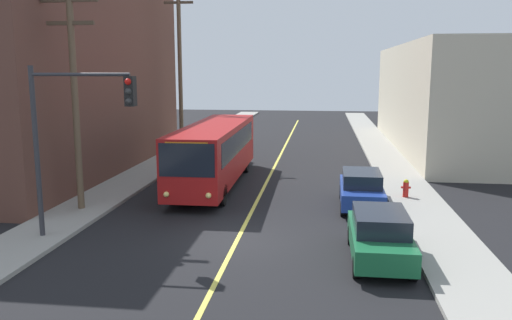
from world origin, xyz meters
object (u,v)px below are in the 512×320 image
utility_pole_mid (180,61)px  traffic_signal_left_corner (76,120)px  fire_hydrant (406,188)px  parked_car_blue (361,189)px  utility_pole_near (74,88)px  city_bus (215,151)px  parked_car_green (380,235)px

utility_pole_mid → traffic_signal_left_corner: (1.44, -18.44, -2.28)m
utility_pole_mid → fire_hydrant: utility_pole_mid is taller
parked_car_blue → utility_pole_near: 12.92m
traffic_signal_left_corner → fire_hydrant: size_ratio=7.14×
parked_car_blue → fire_hydrant: parked_car_blue is taller
city_bus → utility_pole_near: bearing=-128.3°
parked_car_blue → city_bus: bearing=153.2°
utility_pole_mid → city_bus: bearing=-64.4°
parked_car_green → traffic_signal_left_corner: 10.81m
fire_hydrant → parked_car_blue: bearing=-143.3°
parked_car_green → fire_hydrant: (2.04, 8.13, -0.26)m
utility_pole_mid → utility_pole_near: bearing=-91.6°
parked_car_blue → utility_pole_mid: bearing=132.7°
city_bus → parked_car_green: city_bus is taller
parked_car_green → traffic_signal_left_corner: traffic_signal_left_corner is taller
parked_car_green → utility_pole_near: utility_pole_near is taller
city_bus → traffic_signal_left_corner: (-2.79, -9.61, 2.49)m
parked_car_green → fire_hydrant: size_ratio=5.24×
parked_car_blue → traffic_signal_left_corner: size_ratio=0.74×
parked_car_green → utility_pole_mid: 23.06m
fire_hydrant → parked_car_green: bearing=-104.1°
utility_pole_near → traffic_signal_left_corner: 4.27m
utility_pole_mid → parked_car_blue: bearing=-47.3°
parked_car_green → utility_pole_mid: (-11.66, 19.04, 5.74)m
city_bus → traffic_signal_left_corner: 10.31m
parked_car_green → utility_pole_mid: utility_pole_mid is taller
city_bus → utility_pole_mid: (-4.23, 8.83, 4.76)m
parked_car_blue → utility_pole_near: utility_pole_near is taller
parked_car_blue → utility_pole_mid: 17.97m
city_bus → utility_pole_mid: utility_pole_mid is taller
parked_car_blue → utility_pole_mid: (-11.54, 12.53, 5.74)m
city_bus → fire_hydrant: 9.77m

